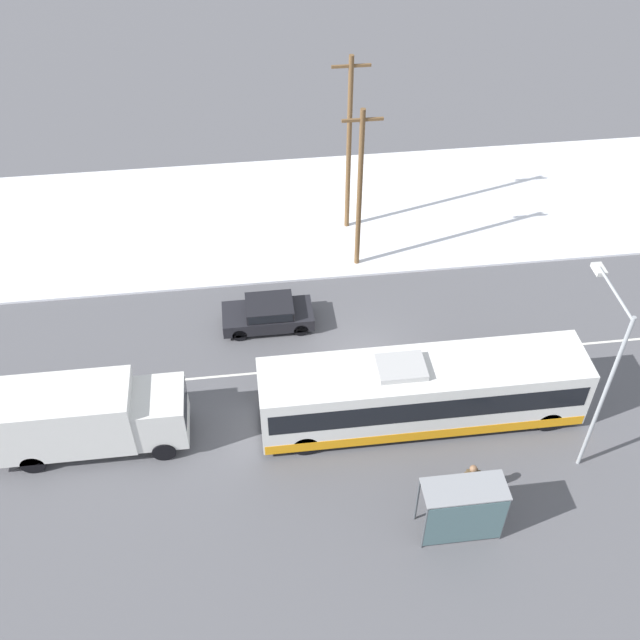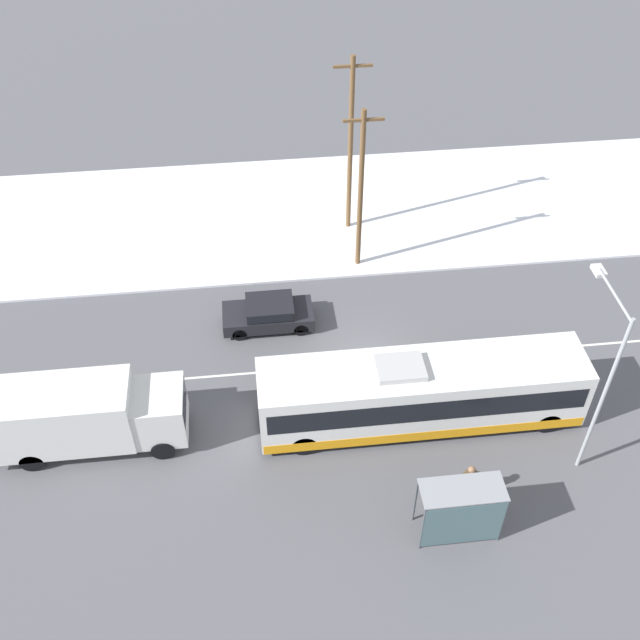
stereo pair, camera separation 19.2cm
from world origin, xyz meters
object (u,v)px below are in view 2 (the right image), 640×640
object	(u,v)px
city_bus	(421,393)
sedan_car	(269,313)
box_truck	(80,415)
pedestrian_at_stop	(470,479)
streetlamp	(603,365)
bus_shelter	(463,509)
utility_pole_roadside	(361,190)
utility_pole_snowlot	(350,145)

from	to	relation	value
city_bus	sedan_car	size ratio (longest dim) A/B	3.12
box_truck	pedestrian_at_stop	world-z (taller)	box_truck
streetlamp	box_truck	bearing A→B (deg)	172.13
bus_shelter	utility_pole_roadside	world-z (taller)	utility_pole_roadside
utility_pole_roadside	utility_pole_snowlot	size ratio (longest dim) A/B	0.90
box_truck	bus_shelter	xyz separation A→B (m)	(13.07, -5.58, 0.03)
box_truck	utility_pole_roadside	size ratio (longest dim) A/B	0.89
utility_pole_snowlot	pedestrian_at_stop	bearing A→B (deg)	-83.46
sedan_car	streetlamp	world-z (taller)	streetlamp
box_truck	sedan_car	world-z (taller)	box_truck
pedestrian_at_stop	utility_pole_snowlot	size ratio (longest dim) A/B	0.18
utility_pole_snowlot	box_truck	bearing A→B (deg)	-132.87
city_bus	streetlamp	distance (m)	6.74
pedestrian_at_stop	sedan_car	bearing A→B (deg)	123.43
pedestrian_at_stop	utility_pole_roadside	world-z (taller)	utility_pole_roadside
streetlamp	utility_pole_roadside	size ratio (longest dim) A/B	0.90
city_bus	pedestrian_at_stop	bearing A→B (deg)	-75.10
city_bus	utility_pole_roadside	bearing A→B (deg)	95.22
box_truck	utility_pole_snowlot	size ratio (longest dim) A/B	0.80
streetlamp	city_bus	bearing A→B (deg)	157.65
bus_shelter	utility_pole_roadside	size ratio (longest dim) A/B	0.34
utility_pole_roadside	pedestrian_at_stop	bearing A→B (deg)	-82.10
box_truck	streetlamp	xyz separation A→B (m)	(18.32, -2.53, 3.11)
bus_shelter	pedestrian_at_stop	bearing A→B (deg)	64.51
city_bus	utility_pole_roadside	xyz separation A→B (m)	(-0.91, 9.96, 2.79)
streetlamp	pedestrian_at_stop	bearing A→B (deg)	-161.96
pedestrian_at_stop	utility_pole_snowlot	world-z (taller)	utility_pole_snowlot
utility_pole_roadside	streetlamp	bearing A→B (deg)	-62.38
sedan_car	bus_shelter	world-z (taller)	bus_shelter
box_truck	utility_pole_snowlot	xyz separation A→B (m)	(11.90, 12.82, 3.18)
pedestrian_at_stop	bus_shelter	distance (m)	1.87
sedan_car	utility_pole_roadside	size ratio (longest dim) A/B	0.48
pedestrian_at_stop	utility_pole_snowlot	xyz separation A→B (m)	(-1.93, 16.82, 3.79)
pedestrian_at_stop	streetlamp	bearing A→B (deg)	18.04
city_bus	streetlamp	size ratio (longest dim) A/B	1.67
pedestrian_at_stop	bus_shelter	bearing A→B (deg)	-115.49
city_bus	box_truck	bearing A→B (deg)	178.75
city_bus	bus_shelter	distance (m)	5.31
box_truck	utility_pole_snowlot	world-z (taller)	utility_pole_snowlot
sedan_car	streetlamp	bearing A→B (deg)	142.69
pedestrian_at_stop	bus_shelter	world-z (taller)	bus_shelter
box_truck	sedan_car	distance (m)	9.42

